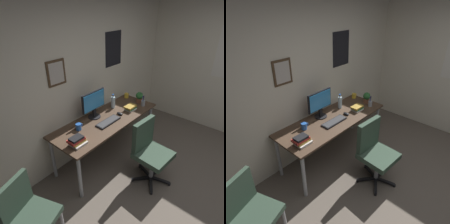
% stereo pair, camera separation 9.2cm
% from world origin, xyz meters
% --- Properties ---
extents(ground_plane, '(5.28, 5.28, 0.00)m').
position_xyz_m(ground_plane, '(0.00, 0.00, 0.00)').
color(ground_plane, '#60564C').
extents(wall_back, '(4.40, 0.10, 2.60)m').
position_xyz_m(wall_back, '(-0.00, 2.15, 1.30)').
color(wall_back, beige).
rests_on(wall_back, ground_plane).
extents(desk, '(1.87, 0.69, 0.74)m').
position_xyz_m(desk, '(0.06, 1.72, 0.67)').
color(desk, '#4C3828').
rests_on(desk, ground_plane).
extents(office_chair, '(0.56, 0.57, 0.95)m').
position_xyz_m(office_chair, '(0.07, 0.95, 0.53)').
color(office_chair, '#334738').
rests_on(office_chair, ground_plane).
extents(side_chair, '(0.54, 0.54, 0.88)m').
position_xyz_m(side_chair, '(-1.55, 1.39, 0.50)').
color(side_chair, '#334738').
rests_on(side_chair, ground_plane).
extents(monitor, '(0.46, 0.20, 0.43)m').
position_xyz_m(monitor, '(-0.04, 1.91, 0.98)').
color(monitor, black).
rests_on(monitor, desk).
extents(keyboard, '(0.43, 0.15, 0.03)m').
position_xyz_m(keyboard, '(-0.02, 1.63, 0.75)').
color(keyboard, black).
rests_on(keyboard, desk).
extents(computer_mouse, '(0.06, 0.11, 0.04)m').
position_xyz_m(computer_mouse, '(0.28, 1.64, 0.76)').
color(computer_mouse, black).
rests_on(computer_mouse, desk).
extents(water_bottle, '(0.07, 0.07, 0.25)m').
position_xyz_m(water_bottle, '(0.40, 1.88, 0.85)').
color(water_bottle, silver).
rests_on(water_bottle, desk).
extents(coffee_mug_near, '(0.12, 0.08, 0.09)m').
position_xyz_m(coffee_mug_near, '(0.89, 1.95, 0.78)').
color(coffee_mug_near, yellow).
rests_on(coffee_mug_near, desk).
extents(coffee_mug_far, '(0.12, 0.08, 0.10)m').
position_xyz_m(coffee_mug_far, '(-0.44, 1.83, 0.79)').
color(coffee_mug_far, '#2659B2').
rests_on(coffee_mug_far, desk).
extents(potted_plant, '(0.13, 0.13, 0.20)m').
position_xyz_m(potted_plant, '(0.87, 1.66, 0.84)').
color(potted_plant, brown).
rests_on(potted_plant, desk).
extents(pen_cup, '(0.07, 0.07, 0.20)m').
position_xyz_m(pen_cup, '(0.80, 1.53, 0.79)').
color(pen_cup, '#9EA0A5').
rests_on(pen_cup, desk).
extents(book_stack_left, '(0.22, 0.17, 0.12)m').
position_xyz_m(book_stack_left, '(-0.68, 1.58, 0.79)').
color(book_stack_left, silver).
rests_on(book_stack_left, desk).
extents(book_stack_right, '(0.22, 0.14, 0.08)m').
position_xyz_m(book_stack_right, '(0.53, 1.61, 0.78)').
color(book_stack_right, silver).
rests_on(book_stack_right, desk).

